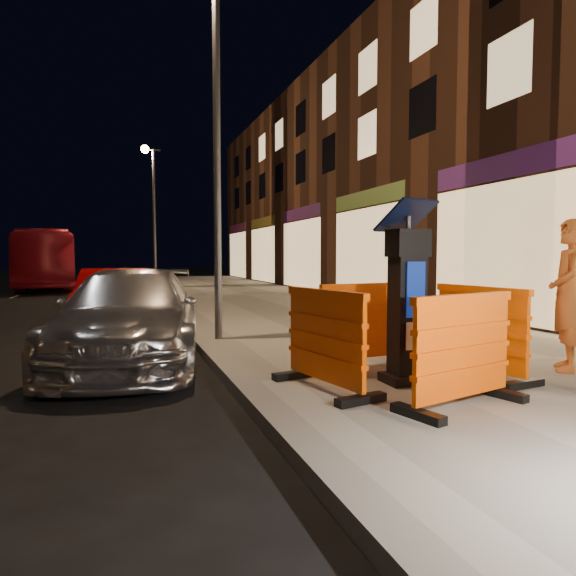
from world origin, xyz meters
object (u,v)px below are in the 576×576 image
object	(u,v)px
parking_kiosk	(407,298)
barrier_bldgside	(480,331)
car_red	(114,326)
barrier_kerbside	(325,340)
man	(568,295)
barrier_front	(463,351)
car_silver	(132,362)
bus_doubledecker	(46,289)
barrier_back	(366,324)

from	to	relation	value
parking_kiosk	barrier_bldgside	xyz separation A→B (m)	(0.95, 0.00, -0.41)
barrier_bldgside	car_red	distance (m)	8.04
barrier_kerbside	man	xyz separation A→B (m)	(3.09, -0.08, 0.39)
parking_kiosk	barrier_front	distance (m)	1.03
barrier_kerbside	barrier_bldgside	distance (m)	1.90
barrier_kerbside	barrier_bldgside	bearing A→B (deg)	-102.58
car_silver	bus_doubledecker	xyz separation A→B (m)	(-3.39, 18.64, 0.00)
parking_kiosk	car_red	size ratio (longest dim) A/B	0.49
barrier_back	car_red	size ratio (longest dim) A/B	0.35
car_red	barrier_front	bearing A→B (deg)	-64.75
barrier_bldgside	barrier_front	bearing A→B (deg)	126.42
parking_kiosk	barrier_bldgside	size ratio (longest dim) A/B	1.40
car_silver	bus_doubledecker	size ratio (longest dim) A/B	0.47
barrier_back	bus_doubledecker	world-z (taller)	bus_doubledecker
barrier_bldgside	car_silver	xyz separation A→B (m)	(-3.72, 2.84, -0.66)
barrier_front	parking_kiosk	bearing A→B (deg)	74.42
car_silver	man	world-z (taller)	man
parking_kiosk	barrier_kerbside	size ratio (longest dim) A/B	1.40
barrier_back	barrier_kerbside	size ratio (longest dim) A/B	1.00
barrier_kerbside	bus_doubledecker	bearing A→B (deg)	1.05
car_red	bus_doubledecker	xyz separation A→B (m)	(-3.11, 14.53, 0.00)
barrier_bldgside	bus_doubledecker	distance (m)	22.63
car_red	car_silver	bearing A→B (deg)	-81.99
barrier_bldgside	barrier_kerbside	bearing A→B (deg)	81.42
barrier_bldgside	man	bearing A→B (deg)	-102.37
man	barrier_front	bearing A→B (deg)	-29.66
parking_kiosk	car_red	distance (m)	7.66
car_red	man	distance (m)	8.80
car_silver	car_red	world-z (taller)	car_silver
barrier_kerbside	barrier_back	bearing A→B (deg)	-57.58
barrier_kerbside	car_red	size ratio (longest dim) A/B	0.35
car_silver	barrier_front	bearing A→B (deg)	-45.43
parking_kiosk	barrier_back	bearing A→B (deg)	79.42
barrier_kerbside	man	distance (m)	3.12
barrier_back	car_silver	world-z (taller)	barrier_back
barrier_kerbside	man	size ratio (longest dim) A/B	0.73
barrier_back	barrier_bldgside	distance (m)	1.34
car_red	man	size ratio (longest dim) A/B	2.09
parking_kiosk	barrier_kerbside	world-z (taller)	parking_kiosk
car_red	parking_kiosk	bearing A→B (deg)	-62.17
bus_doubledecker	man	xyz separation A→B (m)	(8.30, -21.56, 1.05)
parking_kiosk	barrier_back	world-z (taller)	parking_kiosk
parking_kiosk	barrier_back	size ratio (longest dim) A/B	1.40
barrier_kerbside	man	world-z (taller)	man
parking_kiosk	barrier_front	size ratio (longest dim) A/B	1.40
parking_kiosk	barrier_bldgside	distance (m)	1.03
barrier_bldgside	man	world-z (taller)	man
barrier_back	barrier_bldgside	size ratio (longest dim) A/B	1.00
bus_doubledecker	barrier_front	bearing A→B (deg)	-80.60
barrier_kerbside	parking_kiosk	bearing A→B (deg)	-102.58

